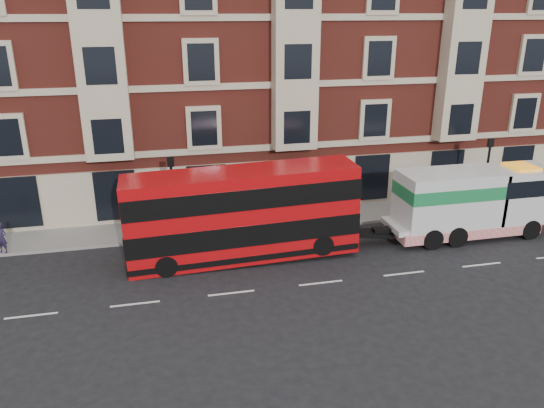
{
  "coord_description": "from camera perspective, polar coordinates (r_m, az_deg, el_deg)",
  "views": [
    {
      "loc": [
        -6.74,
        -19.8,
        11.4
      ],
      "look_at": [
        -1.3,
        4.0,
        2.41
      ],
      "focal_mm": 35.0,
      "sensor_mm": 36.0,
      "label": 1
    }
  ],
  "objects": [
    {
      "name": "ground",
      "position": [
        23.82,
        5.26,
        -8.46
      ],
      "size": [
        120.0,
        120.0,
        0.0
      ],
      "primitive_type": "plane",
      "color": "black",
      "rests_on": "ground"
    },
    {
      "name": "sidewalk",
      "position": [
        30.32,
        0.93,
        -1.72
      ],
      "size": [
        90.0,
        3.0,
        0.15
      ],
      "primitive_type": "cube",
      "color": "slate",
      "rests_on": "ground"
    },
    {
      "name": "victorian_terrace",
      "position": [
        35.57,
        -1.17,
        18.07
      ],
      "size": [
        45.0,
        12.0,
        20.4
      ],
      "color": "maroon",
      "rests_on": "ground"
    },
    {
      "name": "lamp_post_west",
      "position": [
        27.44,
        -10.65,
        1.32
      ],
      "size": [
        0.35,
        0.15,
        4.35
      ],
      "color": "black",
      "rests_on": "sidewalk"
    },
    {
      "name": "lamp_post_east",
      "position": [
        33.22,
        22.11,
        3.49
      ],
      "size": [
        0.35,
        0.15,
        4.35
      ],
      "color": "black",
      "rests_on": "sidewalk"
    },
    {
      "name": "double_decker_bus",
      "position": [
        25.09,
        -3.22,
        -0.97
      ],
      "size": [
        10.94,
        2.51,
        4.43
      ],
      "color": "#B40A0D",
      "rests_on": "ground"
    },
    {
      "name": "tow_truck",
      "position": [
        29.57,
        20.48,
        0.23
      ],
      "size": [
        8.76,
        2.59,
        3.65
      ],
      "color": "silver",
      "rests_on": "ground"
    },
    {
      "name": "pedestrian",
      "position": [
        29.01,
        -27.1,
        -3.27
      ],
      "size": [
        0.67,
        0.55,
        1.57
      ],
      "primitive_type": "imported",
      "rotation": [
        0.0,
        0.0,
        -0.35
      ],
      "color": "#221B36",
      "rests_on": "sidewalk"
    }
  ]
}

